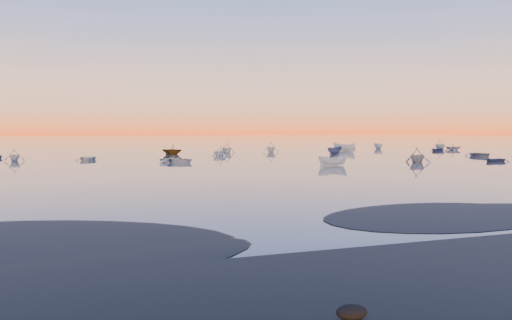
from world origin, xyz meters
name	(u,v)px	position (x,y,z in m)	size (l,w,h in m)	color
ground	(168,147)	(0.00, 100.00, 0.00)	(600.00, 600.00, 0.00)	#695F57
moored_fleet	(221,157)	(0.00, 53.00, 0.00)	(124.00, 58.00, 1.20)	white
boat_near_left	(177,163)	(-8.19, 43.39, 0.00)	(4.38, 1.82, 1.09)	white
boat_near_center	(333,166)	(7.23, 32.17, 0.00)	(3.51, 1.48, 1.21)	white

